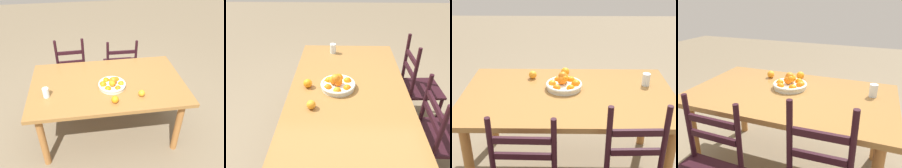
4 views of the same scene
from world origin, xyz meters
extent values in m
plane|color=#796A52|center=(0.00, 0.00, 0.00)|extent=(12.00, 12.00, 0.00)
cube|color=olive|center=(0.00, 0.00, 0.74)|extent=(1.70, 1.01, 0.04)
cylinder|color=#A46934|center=(-0.74, -0.39, 0.36)|extent=(0.07, 0.07, 0.72)
cylinder|color=#A46934|center=(0.74, -0.39, 0.36)|extent=(0.07, 0.07, 0.72)
cylinder|color=#A46934|center=(-0.74, 0.39, 0.36)|extent=(0.07, 0.07, 0.72)
cylinder|color=#A46934|center=(0.74, 0.39, 0.36)|extent=(0.07, 0.07, 0.72)
cylinder|color=black|center=(0.48, 0.66, 0.70)|extent=(0.04, 0.04, 0.47)
cylinder|color=black|center=(0.09, 0.66, 0.70)|extent=(0.04, 0.04, 0.47)
cube|color=black|center=(0.28, 0.66, 0.66)|extent=(0.36, 0.03, 0.04)
cube|color=black|center=(0.28, 0.66, 0.78)|extent=(0.36, 0.03, 0.04)
cylinder|color=black|center=(-0.24, 0.65, 0.74)|extent=(0.04, 0.04, 0.55)
cylinder|color=black|center=(-0.59, 0.64, 0.74)|extent=(0.04, 0.04, 0.55)
cube|color=black|center=(-0.42, 0.64, 0.69)|extent=(0.31, 0.03, 0.04)
cube|color=black|center=(-0.42, 0.64, 0.83)|extent=(0.31, 0.03, 0.04)
cylinder|color=silver|center=(0.04, -0.09, 0.78)|extent=(0.28, 0.28, 0.04)
torus|color=silver|center=(0.04, -0.09, 0.80)|extent=(0.30, 0.30, 0.02)
sphere|color=orange|center=(0.13, -0.09, 0.80)|extent=(0.07, 0.07, 0.07)
sphere|color=orange|center=(0.09, -0.01, 0.80)|extent=(0.07, 0.07, 0.07)
sphere|color=orange|center=(-0.02, -0.01, 0.80)|extent=(0.07, 0.07, 0.07)
sphere|color=orange|center=(-0.06, -0.09, 0.80)|extent=(0.08, 0.08, 0.08)
sphere|color=orange|center=(-0.02, -0.17, 0.80)|extent=(0.07, 0.07, 0.07)
sphere|color=orange|center=(0.09, -0.17, 0.80)|extent=(0.07, 0.07, 0.07)
sphere|color=orange|center=(0.05, -0.11, 0.86)|extent=(0.07, 0.07, 0.07)
sphere|color=orange|center=(0.03, -0.13, 0.84)|extent=(0.07, 0.07, 0.07)
sphere|color=orange|center=(0.05, -0.09, 0.84)|extent=(0.07, 0.07, 0.07)
sphere|color=orange|center=(0.04, -0.09, 0.85)|extent=(0.07, 0.07, 0.07)
sphere|color=orange|center=(0.31, -0.29, 0.80)|extent=(0.07, 0.07, 0.07)
sphere|color=orange|center=(0.03, -0.35, 0.80)|extent=(0.08, 0.08, 0.08)
cylinder|color=silver|center=(-0.65, -0.16, 0.81)|extent=(0.06, 0.06, 0.10)
camera|label=1|loc=(-0.25, -2.07, 2.22)|focal=36.54mm
camera|label=2|loc=(1.64, -0.05, 1.87)|focal=36.29mm
camera|label=3|loc=(0.01, 2.17, 1.88)|focal=48.90mm
camera|label=4|loc=(-0.65, 1.69, 1.52)|focal=37.33mm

